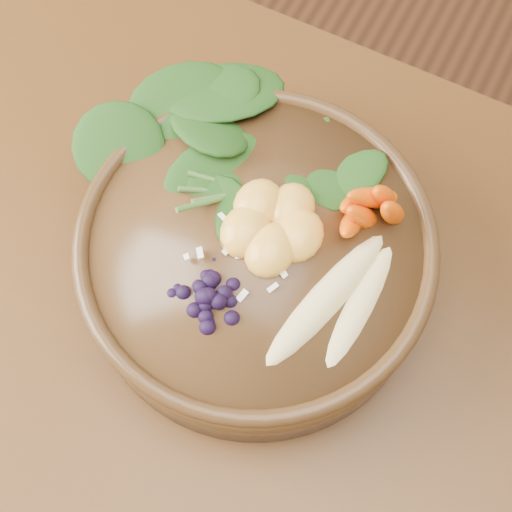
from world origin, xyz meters
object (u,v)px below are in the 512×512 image
at_px(stoneware_bowl, 256,260).
at_px(banana_halves, 345,296).
at_px(mandarin_cluster, 273,218).
at_px(blueberry_pile, 207,289).
at_px(kale_heap, 261,145).
at_px(carrot_cluster, 375,188).

bearing_deg(stoneware_bowl, banana_halves, -10.08).
distance_m(mandarin_cluster, blueberry_pile, 0.09).
xyz_separation_m(kale_heap, mandarin_cluster, (0.04, -0.06, -0.01)).
relative_size(kale_heap, carrot_cluster, 2.38).
relative_size(carrot_cluster, banana_halves, 0.51).
distance_m(kale_heap, carrot_cluster, 0.11).
bearing_deg(kale_heap, stoneware_bowl, -65.95).
relative_size(kale_heap, banana_halves, 1.20).
bearing_deg(kale_heap, mandarin_cluster, -54.61).
height_order(stoneware_bowl, blueberry_pile, blueberry_pile).
xyz_separation_m(banana_halves, blueberry_pile, (-0.10, -0.05, 0.01)).
bearing_deg(mandarin_cluster, stoneware_bowl, -109.16).
xyz_separation_m(kale_heap, blueberry_pile, (0.02, -0.14, -0.00)).
bearing_deg(blueberry_pile, carrot_cluster, 57.63).
bearing_deg(carrot_cluster, blueberry_pile, -109.55).
xyz_separation_m(stoneware_bowl, kale_heap, (-0.03, 0.08, 0.07)).
bearing_deg(stoneware_bowl, carrot_cluster, 43.49).
bearing_deg(kale_heap, blueberry_pile, -81.02).
distance_m(stoneware_bowl, banana_halves, 0.11).
height_order(stoneware_bowl, mandarin_cluster, mandarin_cluster).
xyz_separation_m(carrot_cluster, mandarin_cluster, (-0.07, -0.05, -0.03)).
distance_m(stoneware_bowl, kale_heap, 0.11).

